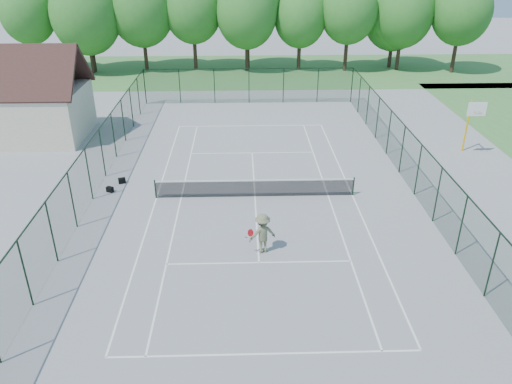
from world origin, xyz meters
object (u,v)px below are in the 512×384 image
tennis_net (255,187)px  tennis_player (263,233)px  sports_bag_a (110,189)px  basketball_goal (472,117)px

tennis_net → tennis_player: (0.19, -5.51, 0.39)m
sports_bag_a → tennis_player: 10.58m
tennis_net → tennis_player: 5.52m
tennis_net → sports_bag_a: size_ratio=29.01×
tennis_net → basketball_goal: basketball_goal is taller
basketball_goal → sports_bag_a: basketball_goal is taller
basketball_goal → tennis_player: (-14.13, -11.39, -1.60)m
tennis_net → sports_bag_a: bearing=174.2°
basketball_goal → tennis_net: bearing=-157.7°
basketball_goal → tennis_player: basketball_goal is taller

